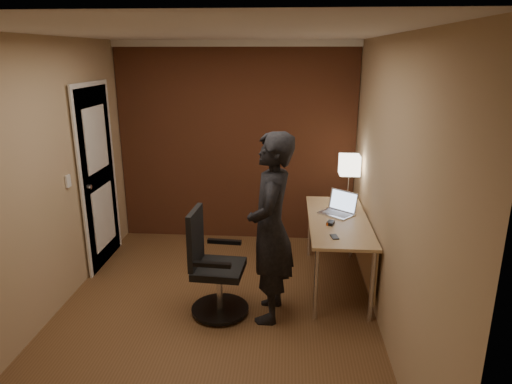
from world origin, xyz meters
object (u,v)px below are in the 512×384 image
Objects in this scene: mouse at (331,223)px; desk at (345,231)px; laptop at (340,208)px; office_chair at (212,270)px; person at (271,229)px; desk_lamp at (349,165)px; phone at (335,237)px.

desk is at bearing 65.35° from mouse.
office_chair is at bearing -146.10° from laptop.
person is at bearing -118.50° from mouse.
desk_lamp reaches higher than mouse.
desk_lamp is 4.65× the size of phone.
person is (-0.83, -1.26, -0.28)m from desk_lamp.
desk_lamp is 0.57m from laptop.
mouse is at bearing 23.70° from office_chair.
desk_lamp is 1.28× the size of laptop.
desk_lamp is 5.35× the size of mouse.
mouse is 0.87× the size of phone.
desk_lamp is 0.90m from mouse.
desk is 0.53m from phone.
desk is 1.51× the size of office_chair.
person is at bearing -129.87° from laptop.
desk is 2.80× the size of desk_lamp.
laptop reaches higher than mouse.
desk_lamp reaches higher than phone.
laptop is (-0.13, -0.43, -0.35)m from desk_lamp.
desk is 0.26m from laptop.
laptop reaches higher than phone.
mouse is at bearing -135.58° from desk.
person reaches higher than phone.
person is (-0.58, -0.16, 0.13)m from phone.
laptop is at bearing 144.23° from person.
mouse is at bearing -108.29° from desk_lamp.
desk is at bearing 135.58° from person.
mouse reaches higher than desk.
laptop is 1.52m from office_chair.
laptop is (-0.05, 0.17, 0.19)m from desk.
person is (-0.57, -0.49, 0.12)m from mouse.
office_chair is (-1.22, -0.82, -0.35)m from laptop.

